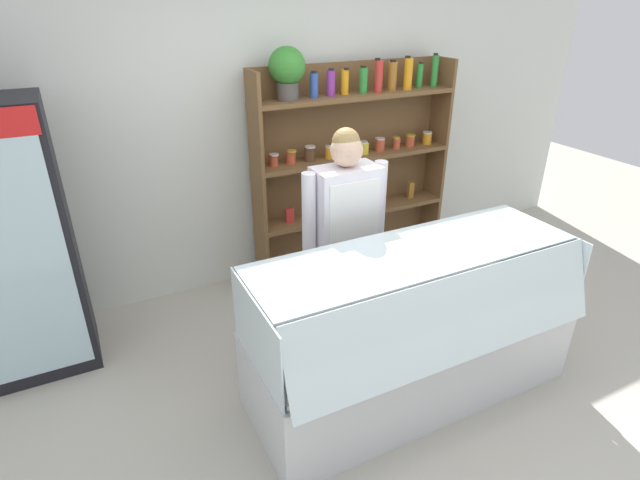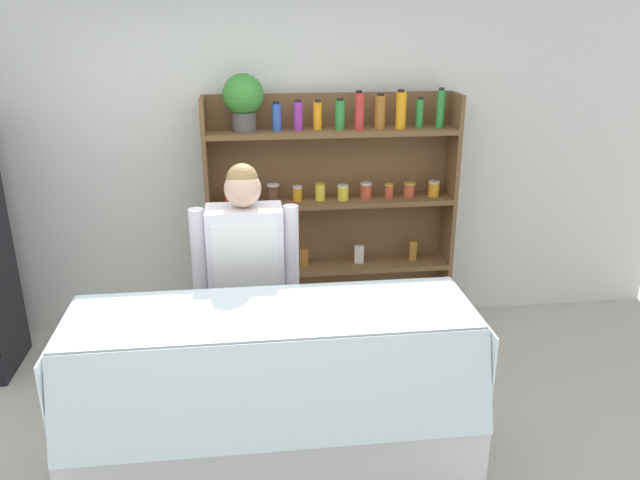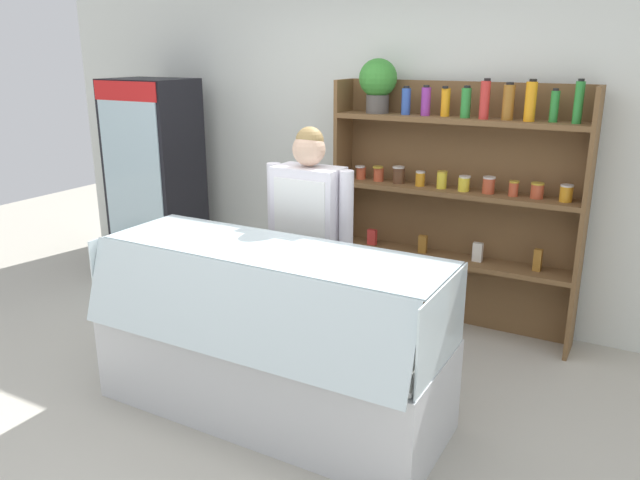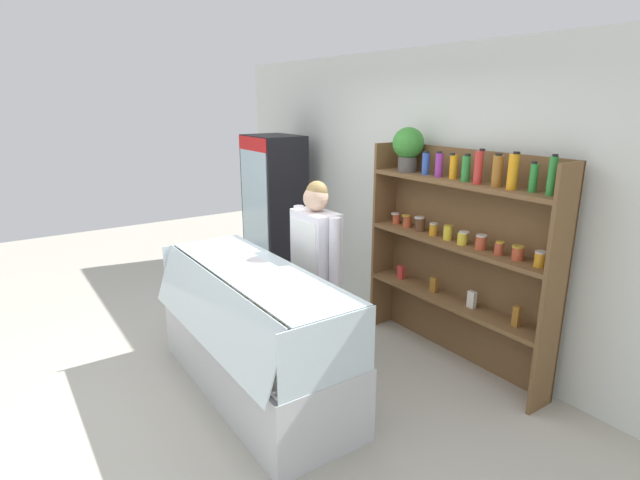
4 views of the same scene
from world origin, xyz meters
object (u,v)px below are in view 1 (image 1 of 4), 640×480
drinks_fridge (10,247)px  deli_display_case (410,351)px  shop_clerk (345,225)px  shelving_unit (345,150)px

drinks_fridge → deli_display_case: 2.62m
deli_display_case → shop_clerk: (-0.12, 0.66, 0.64)m
deli_display_case → shop_clerk: shop_clerk is taller
drinks_fridge → shelving_unit: (2.59, 0.30, 0.22)m
shelving_unit → deli_display_case: bearing=-105.0°
drinks_fridge → shelving_unit: bearing=6.7°
drinks_fridge → deli_display_case: drinks_fridge is taller
drinks_fridge → deli_display_case: size_ratio=0.89×
shelving_unit → deli_display_case: size_ratio=0.98×
drinks_fridge → shop_clerk: size_ratio=1.14×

